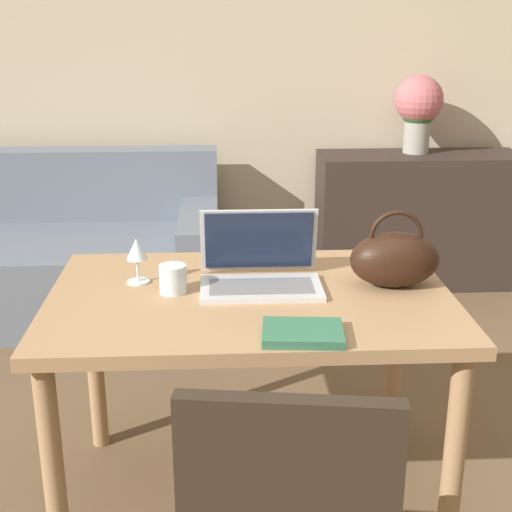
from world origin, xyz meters
name	(u,v)px	position (x,y,z in m)	size (l,w,h in m)	color
wall_back	(256,49)	(0.00, 2.88, 1.35)	(10.00, 0.06, 2.70)	beige
dining_table	(250,322)	(-0.14, 0.61, 0.64)	(1.22, 0.81, 0.74)	#A87F56
couch	(47,259)	(-1.17, 2.32, 0.28)	(1.86, 0.94, 0.82)	slate
sideboard	(417,220)	(0.94, 2.60, 0.39)	(1.17, 0.40, 0.78)	#332823
laptop	(260,265)	(-0.10, 0.70, 0.80)	(0.37, 0.27, 0.23)	silver
drinking_glass	(173,279)	(-0.37, 0.63, 0.78)	(0.08, 0.08, 0.09)	silver
wine_glass	(137,252)	(-0.49, 0.72, 0.84)	(0.07, 0.07, 0.15)	silver
handbag	(395,259)	(0.31, 0.65, 0.83)	(0.28, 0.16, 0.24)	black
flower_vase	(419,107)	(0.91, 2.64, 1.04)	(0.27, 0.27, 0.44)	#9E998E
book	(303,333)	(-0.01, 0.30, 0.75)	(0.23, 0.18, 0.02)	#336B4C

